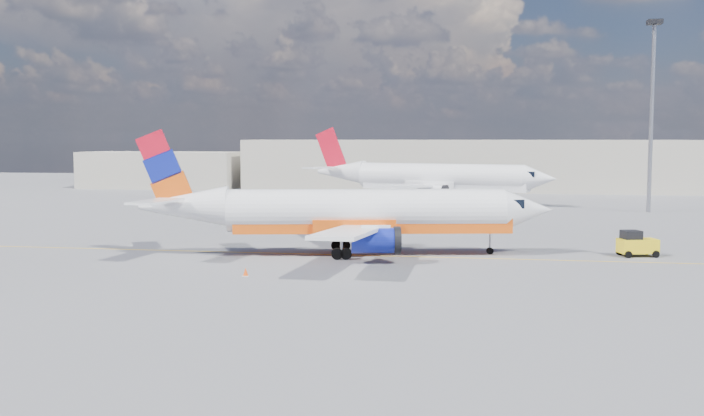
% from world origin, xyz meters
% --- Properties ---
extents(ground, '(240.00, 240.00, 0.00)m').
position_xyz_m(ground, '(0.00, 0.00, 0.00)').
color(ground, slate).
rests_on(ground, ground).
extents(taxi_line, '(70.00, 0.15, 0.01)m').
position_xyz_m(taxi_line, '(0.00, 3.00, 0.01)').
color(taxi_line, yellow).
rests_on(taxi_line, ground).
extents(terminal_main, '(70.00, 14.00, 8.00)m').
position_xyz_m(terminal_main, '(5.00, 75.00, 4.00)').
color(terminal_main, beige).
rests_on(terminal_main, ground).
extents(terminal_annex, '(26.00, 10.00, 6.00)m').
position_xyz_m(terminal_annex, '(-45.00, 72.00, 3.00)').
color(terminal_annex, beige).
rests_on(terminal_annex, ground).
extents(main_jet, '(29.88, 23.09, 9.02)m').
position_xyz_m(main_jet, '(-1.07, 3.13, 3.01)').
color(main_jet, white).
rests_on(main_jet, ground).
extents(second_jet, '(32.28, 24.64, 9.75)m').
position_xyz_m(second_jet, '(1.71, 48.05, 3.25)').
color(second_jet, white).
rests_on(second_jet, ground).
extents(gse_tug, '(2.87, 2.19, 1.85)m').
position_xyz_m(gse_tug, '(18.76, 5.73, 0.88)').
color(gse_tug, black).
rests_on(gse_tug, ground).
extents(traffic_cone, '(0.37, 0.37, 0.52)m').
position_xyz_m(traffic_cone, '(-6.05, -6.47, 0.25)').
color(traffic_cone, white).
rests_on(traffic_cone, ground).
extents(floodlight_mast, '(1.55, 1.55, 21.28)m').
position_xyz_m(floodlight_mast, '(26.36, 40.31, 12.76)').
color(floodlight_mast, '#95959C').
rests_on(floodlight_mast, ground).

